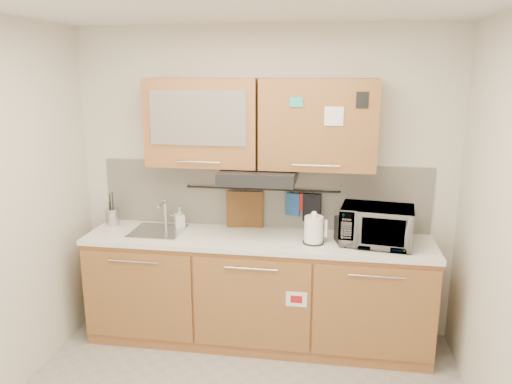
% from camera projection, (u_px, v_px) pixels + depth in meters
% --- Properties ---
extents(wall_back, '(3.20, 0.00, 3.20)m').
position_uv_depth(wall_back, '(263.00, 183.00, 4.25)').
color(wall_back, silver).
rests_on(wall_back, ground).
extents(base_cabinet, '(2.80, 0.64, 0.88)m').
position_uv_depth(base_cabinet, '(257.00, 295.00, 4.17)').
color(base_cabinet, '#B06A3E').
rests_on(base_cabinet, floor).
extents(countertop, '(2.82, 0.62, 0.04)m').
position_uv_depth(countertop, '(257.00, 240.00, 4.05)').
color(countertop, white).
rests_on(countertop, base_cabinet).
extents(backsplash, '(2.80, 0.02, 0.56)m').
position_uv_depth(backsplash, '(263.00, 195.00, 4.27)').
color(backsplash, silver).
rests_on(backsplash, countertop).
extents(upper_cabinets, '(1.82, 0.37, 0.70)m').
position_uv_depth(upper_cabinets, '(259.00, 123.00, 3.96)').
color(upper_cabinets, '#B06A3E').
rests_on(upper_cabinets, wall_back).
extents(range_hood, '(0.60, 0.46, 0.10)m').
position_uv_depth(range_hood, '(258.00, 176.00, 3.99)').
color(range_hood, black).
rests_on(range_hood, upper_cabinets).
extents(sink, '(0.42, 0.40, 0.26)m').
position_uv_depth(sink, '(158.00, 231.00, 4.19)').
color(sink, silver).
rests_on(sink, countertop).
extents(utensil_rail, '(1.30, 0.02, 0.02)m').
position_uv_depth(utensil_rail, '(262.00, 189.00, 4.22)').
color(utensil_rail, black).
rests_on(utensil_rail, backsplash).
extents(utensil_crock, '(0.13, 0.13, 0.29)m').
position_uv_depth(utensil_crock, '(113.00, 216.00, 4.36)').
color(utensil_crock, '#B5B5BA').
rests_on(utensil_crock, countertop).
extents(kettle, '(0.19, 0.18, 0.26)m').
position_uv_depth(kettle, '(314.00, 231.00, 3.89)').
color(kettle, white).
rests_on(kettle, countertop).
extents(toaster, '(0.29, 0.22, 0.20)m').
position_uv_depth(toaster, '(353.00, 229.00, 3.92)').
color(toaster, black).
rests_on(toaster, countertop).
extents(microwave, '(0.59, 0.44, 0.30)m').
position_uv_depth(microwave, '(376.00, 226.00, 3.86)').
color(microwave, '#999999').
rests_on(microwave, countertop).
extents(soap_bottle, '(0.11, 0.11, 0.17)m').
position_uv_depth(soap_bottle, '(180.00, 218.00, 4.29)').
color(soap_bottle, '#999999').
rests_on(soap_bottle, countertop).
extents(cutting_board, '(0.31, 0.06, 0.39)m').
position_uv_depth(cutting_board, '(245.00, 213.00, 4.28)').
color(cutting_board, brown).
rests_on(cutting_board, utensil_rail).
extents(oven_mitt, '(0.12, 0.05, 0.19)m').
position_uv_depth(oven_mitt, '(293.00, 204.00, 4.19)').
color(oven_mitt, navy).
rests_on(oven_mitt, utensil_rail).
extents(dark_pouch, '(0.15, 0.06, 0.24)m').
position_uv_depth(dark_pouch, '(312.00, 207.00, 4.17)').
color(dark_pouch, black).
rests_on(dark_pouch, utensil_rail).
extents(pot_holder, '(0.12, 0.02, 0.15)m').
position_uv_depth(pot_holder, '(299.00, 202.00, 4.18)').
color(pot_holder, '#AB1F16').
rests_on(pot_holder, utensil_rail).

